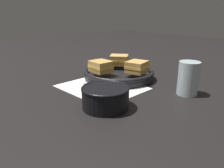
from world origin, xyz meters
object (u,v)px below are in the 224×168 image
at_px(soup_bowl, 105,96).
at_px(sandwich_far_left, 137,67).
at_px(skillet, 119,74).
at_px(drinking_glass, 188,78).
at_px(sandwich_near_right, 101,66).
at_px(spoon, 109,85).
at_px(sandwich_near_left, 119,60).

bearing_deg(soup_bowl, sandwich_far_left, 114.30).
distance_m(skillet, drinking_glass, 0.31).
bearing_deg(sandwich_near_right, skillet, 78.23).
bearing_deg(sandwich_near_right, sandwich_far_left, 47.22).
xyz_separation_m(spoon, drinking_glass, (0.24, 0.16, 0.05)).
height_order(soup_bowl, sandwich_near_left, sandwich_near_left).
xyz_separation_m(soup_bowl, sandwich_near_right, (-0.22, 0.15, 0.03)).
height_order(sandwich_far_left, drinking_glass, drinking_glass).
bearing_deg(spoon, sandwich_near_left, 88.30).
distance_m(sandwich_far_left, drinking_glass, 0.22).
bearing_deg(sandwich_near_right, soup_bowl, -34.59).
relative_size(soup_bowl, drinking_glass, 1.24).
bearing_deg(sandwich_near_left, skillet, -42.42).
bearing_deg(drinking_glass, sandwich_near_left, 179.89).
height_order(soup_bowl, sandwich_far_left, sandwich_far_left).
relative_size(soup_bowl, sandwich_near_left, 1.32).
height_order(skillet, sandwich_far_left, sandwich_far_left).
bearing_deg(spoon, drinking_glass, -4.56).
distance_m(spoon, skillet, 0.12).
distance_m(spoon, sandwich_near_right, 0.10).
bearing_deg(sandwich_near_left, soup_bowl, -48.12).
relative_size(skillet, sandwich_far_left, 3.95).
bearing_deg(soup_bowl, spoon, 137.14).
xyz_separation_m(soup_bowl, sandwich_far_left, (-0.12, 0.26, 0.03)).
distance_m(soup_bowl, sandwich_near_right, 0.27).
distance_m(spoon, drinking_glass, 0.29).
xyz_separation_m(skillet, sandwich_near_right, (-0.02, -0.09, 0.04)).
height_order(sandwich_near_right, sandwich_far_left, same).
relative_size(skillet, sandwich_near_right, 4.71).
bearing_deg(soup_bowl, skillet, 130.33).
height_order(sandwich_near_left, sandwich_near_right, same).
height_order(sandwich_near_right, drinking_glass, drinking_glass).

